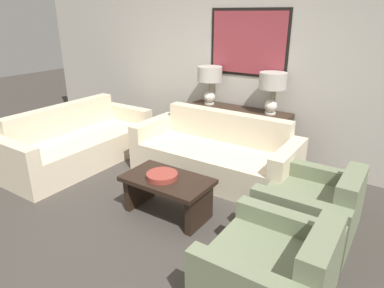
% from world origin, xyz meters
% --- Properties ---
extents(ground_plane, '(20.00, 20.00, 0.00)m').
position_xyz_m(ground_plane, '(0.00, 0.00, 0.00)').
color(ground_plane, '#3D3833').
extents(back_wall, '(8.38, 0.12, 2.65)m').
position_xyz_m(back_wall, '(0.00, 2.44, 1.33)').
color(back_wall, beige).
rests_on(back_wall, ground_plane).
extents(console_table, '(1.53, 0.39, 0.80)m').
position_xyz_m(console_table, '(0.00, 2.17, 0.40)').
color(console_table, '#332319').
rests_on(console_table, ground_plane).
extents(table_lamp_left, '(0.36, 0.36, 0.56)m').
position_xyz_m(table_lamp_left, '(-0.49, 2.17, 1.20)').
color(table_lamp_left, silver).
rests_on(table_lamp_left, console_table).
extents(table_lamp_right, '(0.36, 0.36, 0.56)m').
position_xyz_m(table_lamp_right, '(0.49, 2.17, 1.20)').
color(table_lamp_right, silver).
rests_on(table_lamp_right, console_table).
extents(couch_by_back_wall, '(2.19, 0.91, 0.83)m').
position_xyz_m(couch_by_back_wall, '(0.00, 1.52, 0.28)').
color(couch_by_back_wall, beige).
rests_on(couch_by_back_wall, ground_plane).
extents(couch_by_side, '(0.91, 2.19, 0.83)m').
position_xyz_m(couch_by_side, '(-1.89, 0.80, 0.28)').
color(couch_by_side, beige).
rests_on(couch_by_side, ground_plane).
extents(coffee_table, '(0.95, 0.55, 0.44)m').
position_xyz_m(coffee_table, '(0.05, 0.40, 0.31)').
color(coffee_table, black).
rests_on(coffee_table, ground_plane).
extents(decorative_bowl, '(0.34, 0.34, 0.06)m').
position_xyz_m(decorative_bowl, '(0.01, 0.37, 0.47)').
color(decorative_bowl, '#93382D').
rests_on(decorative_bowl, coffee_table).
extents(armchair_near_back_wall, '(0.89, 0.93, 0.72)m').
position_xyz_m(armchair_near_back_wall, '(1.45, 0.94, 0.26)').
color(armchair_near_back_wall, '#707A5B').
rests_on(armchair_near_back_wall, ground_plane).
extents(armchair_near_camera, '(0.89, 0.93, 0.72)m').
position_xyz_m(armchair_near_camera, '(1.45, -0.14, 0.26)').
color(armchair_near_camera, '#707A5B').
rests_on(armchair_near_camera, ground_plane).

